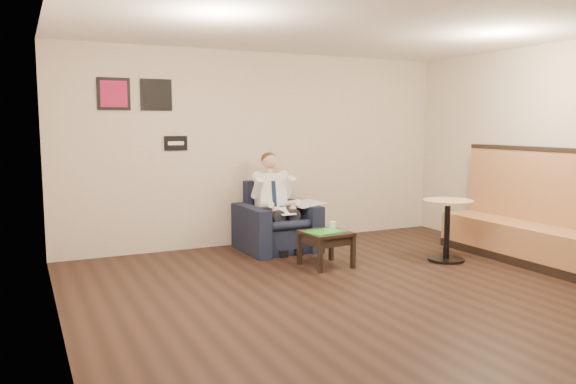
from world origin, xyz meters
name	(u,v)px	position (x,y,z in m)	size (l,w,h in m)	color
ground	(378,296)	(0.00, 0.00, 0.00)	(6.00, 6.00, 0.00)	black
wall_back	(262,149)	(0.00, 3.00, 1.40)	(6.00, 0.02, 2.80)	beige
wall_left	(57,171)	(-3.00, 0.00, 1.40)	(0.02, 6.00, 2.80)	beige
ceiling	(384,16)	(0.00, 0.00, 2.80)	(6.00, 6.00, 0.02)	white
seating_sign	(176,143)	(-1.30, 2.98, 1.50)	(0.32, 0.02, 0.20)	black
art_print_left	(114,94)	(-2.10, 2.98, 2.15)	(0.42, 0.03, 0.42)	#AC1541
art_print_right	(156,95)	(-1.55, 2.98, 2.15)	(0.42, 0.03, 0.42)	black
armchair	(277,217)	(-0.04, 2.40, 0.48)	(0.98, 0.98, 0.95)	black
seated_man	(281,205)	(-0.04, 2.28, 0.65)	(0.62, 0.93, 1.30)	white
lap_papers	(284,211)	(-0.04, 2.17, 0.58)	(0.22, 0.31, 0.01)	white
newspaper	(305,204)	(0.36, 2.31, 0.65)	(0.41, 0.52, 0.01)	silver
side_table	(326,249)	(0.13, 1.31, 0.22)	(0.54, 0.54, 0.44)	black
green_folder	(325,231)	(0.10, 1.29, 0.45)	(0.44, 0.31, 0.01)	green
coffee_mug	(333,225)	(0.30, 1.44, 0.49)	(0.08, 0.08, 0.09)	white
smartphone	(322,229)	(0.17, 1.47, 0.44)	(0.14, 0.07, 0.01)	black
banquette	(539,208)	(2.59, 0.25, 0.72)	(0.67, 2.82, 1.44)	#A1683E
cafe_table	(447,230)	(1.68, 0.89, 0.40)	(0.64, 0.64, 0.79)	tan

